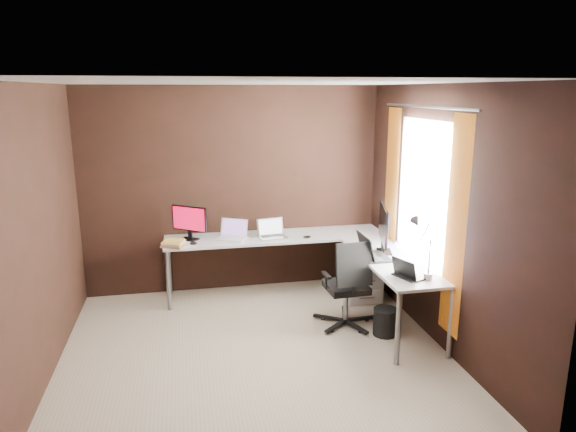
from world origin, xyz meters
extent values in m
cube|color=#C3AF98|center=(0.00, 0.00, 0.00)|extent=(3.60, 3.60, 0.00)
cube|color=white|center=(0.00, 0.00, 2.50)|extent=(3.60, 3.60, 0.00)
cube|color=black|center=(0.00, 1.80, 1.25)|extent=(3.60, 0.00, 2.50)
cube|color=black|center=(0.00, -1.80, 1.25)|extent=(3.60, 0.00, 2.50)
cube|color=black|center=(-1.80, 0.00, 1.25)|extent=(0.00, 3.60, 2.50)
cube|color=black|center=(1.80, 0.00, 1.25)|extent=(0.00, 3.60, 2.50)
cube|color=white|center=(1.79, 0.35, 1.45)|extent=(0.00, 1.00, 1.30)
cube|color=#F7A81D|center=(1.75, -0.38, 1.25)|extent=(0.01, 0.35, 2.00)
cube|color=#F7A81D|center=(1.75, 1.07, 1.25)|extent=(0.01, 0.35, 2.00)
cylinder|color=slate|center=(1.75, 0.35, 2.28)|extent=(0.02, 1.90, 0.02)
cube|color=white|center=(0.48, 1.50, 0.71)|extent=(2.65, 0.60, 0.03)
cube|color=white|center=(1.50, 0.38, 0.71)|extent=(0.60, 1.65, 0.03)
cylinder|color=slate|center=(-0.81, 1.24, 0.35)|extent=(0.05, 0.05, 0.70)
cylinder|color=slate|center=(-0.81, 1.76, 0.35)|extent=(0.05, 0.05, 0.70)
cylinder|color=slate|center=(1.24, -0.41, 0.35)|extent=(0.05, 0.05, 0.70)
cylinder|color=slate|center=(1.76, -0.41, 0.35)|extent=(0.05, 0.05, 0.70)
cylinder|color=slate|center=(1.76, 1.76, 0.35)|extent=(0.05, 0.05, 0.70)
cube|color=white|center=(1.43, 1.15, 0.30)|extent=(0.42, 0.50, 0.60)
cube|color=black|center=(-0.55, 1.53, 0.74)|extent=(0.24, 0.22, 0.01)
cube|color=black|center=(-0.54, 1.55, 0.79)|extent=(0.05, 0.05, 0.09)
cube|color=black|center=(-0.54, 1.55, 0.98)|extent=(0.39, 0.29, 0.29)
cube|color=#B40729|center=(-0.55, 1.53, 0.98)|extent=(0.35, 0.25, 0.26)
cube|color=black|center=(1.50, 0.62, 0.74)|extent=(0.21, 0.27, 0.01)
cube|color=black|center=(1.49, 0.63, 0.80)|extent=(0.05, 0.06, 0.11)
cube|color=black|center=(1.49, 0.63, 1.05)|extent=(0.19, 0.61, 0.39)
cube|color=#1937C6|center=(1.50, 0.63, 1.05)|extent=(0.17, 0.57, 0.36)
cube|color=white|center=(-0.07, 1.46, 0.74)|extent=(0.41, 0.36, 0.02)
cube|color=white|center=(-0.03, 1.54, 0.85)|extent=(0.32, 0.21, 0.21)
cube|color=#855BA3|center=(-0.03, 1.53, 0.85)|extent=(0.28, 0.18, 0.18)
cube|color=silver|center=(0.42, 1.42, 0.74)|extent=(0.35, 0.27, 0.02)
cube|color=silver|center=(0.41, 1.51, 0.85)|extent=(0.33, 0.11, 0.20)
cube|color=white|center=(0.41, 1.50, 0.85)|extent=(0.29, 0.09, 0.17)
cube|color=black|center=(1.34, 0.47, 0.74)|extent=(0.28, 0.40, 0.02)
cube|color=black|center=(1.23, 0.46, 0.87)|extent=(0.08, 0.39, 0.24)
cube|color=#19233D|center=(1.24, 0.46, 0.87)|extent=(0.06, 0.34, 0.21)
cube|color=black|center=(1.45, -0.14, 0.74)|extent=(0.29, 0.33, 0.02)
cube|color=black|center=(1.38, -0.17, 0.83)|extent=(0.15, 0.28, 0.18)
cube|color=#C14C61|center=(1.38, -0.17, 0.83)|extent=(0.13, 0.25, 0.15)
cube|color=#B37860|center=(-0.73, 1.30, 0.74)|extent=(0.30, 0.28, 0.02)
cube|color=yellow|center=(-0.73, 1.30, 0.76)|extent=(0.27, 0.24, 0.02)
cube|color=white|center=(-0.73, 1.30, 0.78)|extent=(0.28, 0.25, 0.02)
cube|color=yellow|center=(-0.73, 1.30, 0.80)|extent=(0.24, 0.21, 0.01)
ellipsoid|color=black|center=(-0.51, 1.32, 0.75)|extent=(0.10, 0.08, 0.03)
ellipsoid|color=black|center=(0.81, 1.32, 0.75)|extent=(0.11, 0.09, 0.04)
cylinder|color=slate|center=(1.59, -0.23, 0.76)|extent=(0.08, 0.08, 0.06)
cylinder|color=slate|center=(1.59, -0.23, 0.95)|extent=(0.02, 0.02, 0.32)
cylinder|color=slate|center=(1.54, -0.20, 1.17)|extent=(0.02, 0.17, 0.24)
cone|color=slate|center=(1.49, -0.13, 1.25)|extent=(0.10, 0.13, 0.13)
cylinder|color=slate|center=(1.04, 0.49, 0.22)|extent=(0.05, 0.05, 0.34)
cube|color=black|center=(1.04, 0.49, 0.42)|extent=(0.43, 0.43, 0.07)
cube|color=black|center=(1.05, 0.29, 0.73)|extent=(0.38, 0.13, 0.45)
cylinder|color=black|center=(1.36, 0.16, 0.14)|extent=(0.32, 0.32, 0.28)
camera|label=1|loc=(-0.59, -4.36, 2.44)|focal=32.00mm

